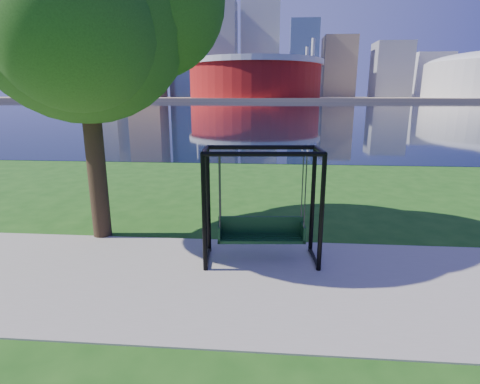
# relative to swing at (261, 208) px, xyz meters

# --- Properties ---
(ground) EXTENTS (900.00, 900.00, 0.00)m
(ground) POSITION_rel_swing_xyz_m (-0.60, -0.46, -1.16)
(ground) COLOR #1E5114
(ground) RESTS_ON ground
(path) EXTENTS (120.00, 4.00, 0.03)m
(path) POSITION_rel_swing_xyz_m (-0.60, -0.96, -1.15)
(path) COLOR #9E937F
(path) RESTS_ON ground
(river) EXTENTS (900.00, 180.00, 0.02)m
(river) POSITION_rel_swing_xyz_m (-0.60, 101.54, -1.15)
(river) COLOR black
(river) RESTS_ON ground
(far_bank) EXTENTS (900.00, 228.00, 2.00)m
(far_bank) POSITION_rel_swing_xyz_m (-0.60, 305.54, -0.16)
(far_bank) COLOR #937F60
(far_bank) RESTS_ON ground
(stadium) EXTENTS (83.00, 83.00, 32.00)m
(stadium) POSITION_rel_swing_xyz_m (-10.60, 234.54, 13.07)
(stadium) COLOR maroon
(stadium) RESTS_ON far_bank
(skyline) EXTENTS (392.00, 66.00, 96.50)m
(skyline) POSITION_rel_swing_xyz_m (-4.87, 318.94, 34.73)
(skyline) COLOR gray
(skyline) RESTS_ON far_bank
(swing) EXTENTS (2.42, 1.20, 2.40)m
(swing) POSITION_rel_swing_xyz_m (0.00, 0.00, 0.00)
(swing) COLOR black
(swing) RESTS_ON ground
(park_tree) EXTENTS (6.11, 5.52, 7.59)m
(park_tree) POSITION_rel_swing_xyz_m (-4.02, 1.18, 4.11)
(park_tree) COLOR black
(park_tree) RESTS_ON ground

